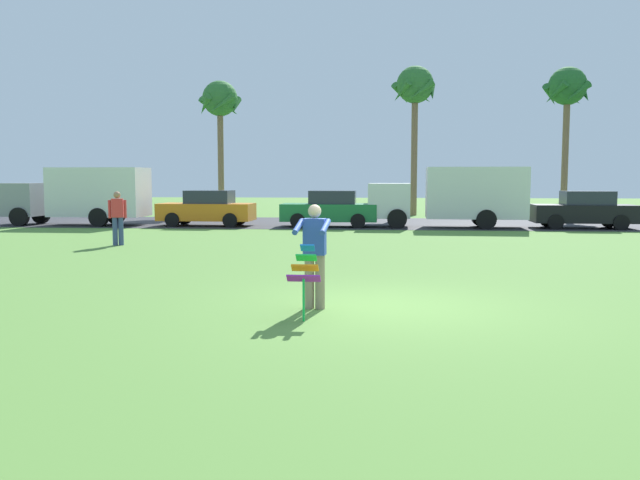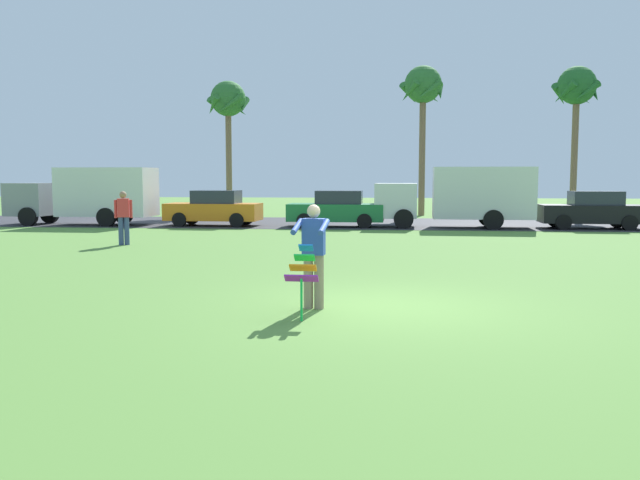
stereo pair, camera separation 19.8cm
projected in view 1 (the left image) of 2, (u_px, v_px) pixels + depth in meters
The scene contains 13 objects.
ground_plane at pixel (384, 306), 11.08m from camera, with size 120.00×120.00×0.00m, color #568438.
road_strip at pixel (380, 223), 31.13m from camera, with size 120.00×8.00×0.01m, color #2D2D33.
person_kite_flyer at pixel (314, 252), 10.77m from camera, with size 0.58×0.69×1.73m.
kite_held at pixel (305, 270), 10.00m from camera, with size 0.51×0.63×1.13m.
parked_truck_grey_van at pixel (82, 194), 29.80m from camera, with size 6.73×2.20×2.62m.
parked_car_orange at pixel (207, 209), 29.35m from camera, with size 4.26×1.95×1.60m.
parked_car_green at pixel (330, 209), 28.87m from camera, with size 4.21×1.86×1.60m.
parked_truck_white_box at pixel (456, 195), 28.33m from camera, with size 6.76×2.27×2.62m.
parked_car_black at pixel (584, 210), 27.91m from camera, with size 4.25×1.94×1.60m.
palm_tree_left_near at pixel (220, 104), 39.14m from camera, with size 2.58×2.71×7.94m.
palm_tree_right_near at pixel (415, 91), 37.12m from camera, with size 2.58×2.71×8.47m.
palm_tree_centre_far at pixel (567, 92), 36.33m from camera, with size 2.58×2.71×8.29m.
person_walker_near at pixel (118, 216), 20.97m from camera, with size 0.55×0.32×1.73m.
Camera 1 is at (-0.12, -10.98, 2.17)m, focal length 36.76 mm.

